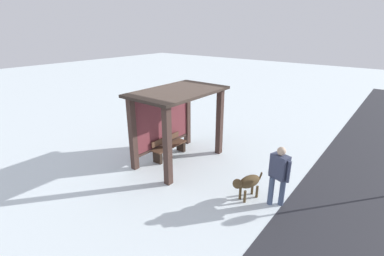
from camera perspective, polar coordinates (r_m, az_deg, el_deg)
ground_plane at (r=9.66m, az=-2.64°, el=-6.66°), size 60.00×60.00×0.00m
bus_shelter at (r=9.13m, az=-3.87°, el=3.73°), size 3.16×1.94×2.48m
bench_left_inside at (r=9.80m, az=-4.79°, el=-4.08°), size 1.43×0.41×0.72m
person_walking at (r=7.29m, az=17.65°, el=-8.71°), size 0.37×0.62×1.64m
dog at (r=7.54m, az=11.48°, el=-11.09°), size 0.96×0.53×0.71m
road_strip at (r=7.81m, az=31.65°, el=-17.22°), size 36.00×3.50×0.01m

